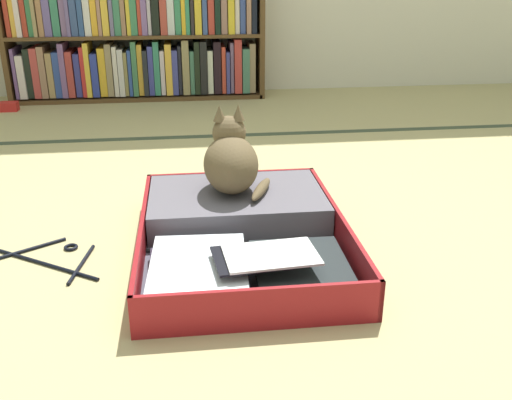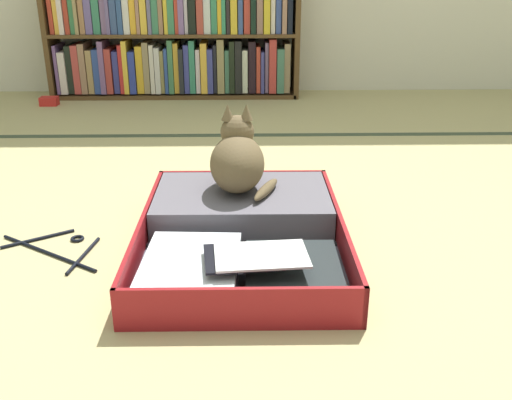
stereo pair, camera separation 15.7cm
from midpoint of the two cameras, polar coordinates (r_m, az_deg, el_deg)
ground_plane at (r=1.58m, az=6.37°, el=-7.18°), size 10.00×10.00×0.00m
tatami_border at (r=2.81m, az=2.99°, el=6.48°), size 4.80×0.05×0.00m
bookshelf at (r=3.65m, az=-6.92°, el=15.75°), size 1.52×0.26×0.76m
open_suitcase at (r=1.71m, az=1.10°, el=-2.87°), size 0.58×0.79×0.11m
black_cat at (r=1.80m, az=0.68°, el=3.97°), size 0.23×0.26×0.27m
clothes_hanger at (r=1.76m, az=-16.73°, el=-4.65°), size 0.34×0.28×0.01m
small_red_pouch at (r=3.60m, az=-18.73°, el=9.30°), size 0.10×0.07×0.05m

